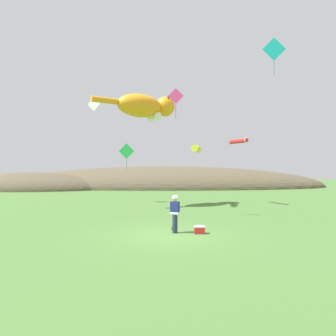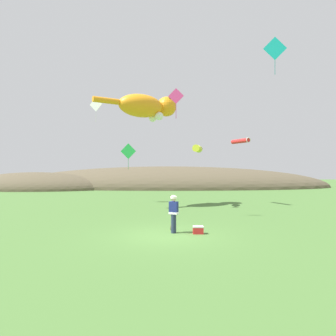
# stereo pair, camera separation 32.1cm
# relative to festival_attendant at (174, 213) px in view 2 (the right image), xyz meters

# --- Properties ---
(ground_plane) EXTENTS (120.00, 120.00, 0.00)m
(ground_plane) POSITION_rel_festival_attendant_xyz_m (-0.27, -0.48, -0.95)
(ground_plane) COLOR #477033
(distant_hill_ridge) EXTENTS (53.99, 17.05, 6.37)m
(distant_hill_ridge) POSITION_rel_festival_attendant_xyz_m (-3.37, 31.52, -0.95)
(distant_hill_ridge) COLOR brown
(distant_hill_ridge) RESTS_ON ground
(festival_attendant) EXTENTS (0.49, 0.41, 1.77)m
(festival_attendant) POSITION_rel_festival_attendant_xyz_m (0.00, 0.00, 0.00)
(festival_attendant) COLOR #232D47
(festival_attendant) RESTS_ON ground
(kite_spool) EXTENTS (0.13, 0.25, 0.25)m
(kite_spool) POSITION_rel_festival_attendant_xyz_m (-0.08, 0.62, -0.83)
(kite_spool) COLOR olive
(kite_spool) RESTS_ON ground
(picnic_cooler) EXTENTS (0.49, 0.33, 0.36)m
(picnic_cooler) POSITION_rel_festival_attendant_xyz_m (1.14, -0.16, -0.77)
(picnic_cooler) COLOR red
(picnic_cooler) RESTS_ON ground
(kite_giant_cat) EXTENTS (6.24, 4.23, 2.13)m
(kite_giant_cat) POSITION_rel_festival_attendant_xyz_m (-1.95, 9.80, 6.97)
(kite_giant_cat) COLOR orange
(kite_fish_windsock) EXTENTS (1.08, 2.15, 0.64)m
(kite_fish_windsock) POSITION_rel_festival_attendant_xyz_m (2.09, 9.41, 3.58)
(kite_fish_windsock) COLOR yellow
(kite_tube_streamer) EXTENTS (1.23, 2.06, 0.44)m
(kite_tube_streamer) POSITION_rel_festival_attendant_xyz_m (5.74, 10.63, 4.30)
(kite_tube_streamer) COLOR red
(kite_diamond_teal) EXTENTS (1.43, 0.13, 2.33)m
(kite_diamond_teal) POSITION_rel_festival_attendant_xyz_m (6.29, 4.27, 9.41)
(kite_diamond_teal) COLOR #19BFBF
(kite_diamond_pink) EXTENTS (0.96, 0.15, 1.87)m
(kite_diamond_pink) POSITION_rel_festival_attendant_xyz_m (0.23, 4.35, 6.50)
(kite_diamond_pink) COLOR #E53F8C
(kite_diamond_green) EXTENTS (1.35, 0.18, 2.26)m
(kite_diamond_green) POSITION_rel_festival_attendant_xyz_m (-3.70, 11.77, 3.50)
(kite_diamond_green) COLOR green
(kite_diamond_white) EXTENTS (1.18, 0.44, 2.15)m
(kite_diamond_white) POSITION_rel_festival_attendant_xyz_m (-6.51, 11.83, 7.56)
(kite_diamond_white) COLOR white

